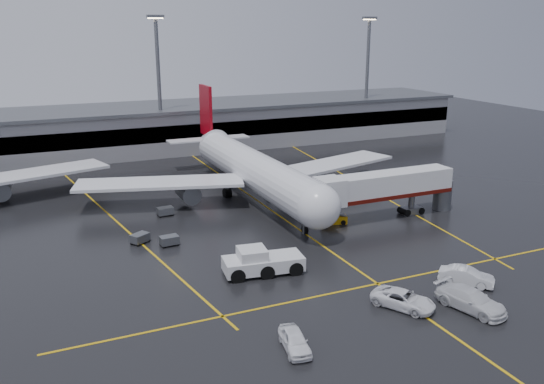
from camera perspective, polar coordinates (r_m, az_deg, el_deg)
name	(u,v)px	position (r m, az deg, el deg)	size (l,w,h in m)	color
ground	(280,216)	(73.32, 0.79, -2.43)	(220.00, 220.00, 0.00)	black
apron_line_centre	(280,216)	(73.31, 0.79, -2.42)	(0.25, 90.00, 0.02)	gold
apron_line_stop	(378,284)	(55.55, 10.50, -8.99)	(60.00, 0.25, 0.02)	gold
apron_line_left	(108,214)	(77.22, -16.05, -2.10)	(0.25, 70.00, 0.02)	gold
apron_line_right	(357,183)	(90.08, 8.53, 0.94)	(0.25, 70.00, 0.02)	gold
terminal	(179,126)	(116.32, -9.25, 6.52)	(122.00, 19.00, 8.60)	gray
light_mast_mid	(159,78)	(108.16, -11.25, 11.13)	(3.00, 1.20, 25.45)	#595B60
light_mast_right	(367,70)	(126.14, 9.49, 11.89)	(3.00, 1.20, 25.45)	#595B60
main_airliner	(251,168)	(80.70, -2.10, 2.41)	(48.80, 45.60, 14.10)	silver
jet_bridge	(386,188)	(72.97, 11.30, 0.39)	(19.90, 3.40, 6.05)	silver
pushback_tractor	(261,263)	(56.45, -1.11, -7.06)	(8.17, 4.31, 2.79)	silver
belt_loader	(334,219)	(71.00, 6.19, -2.73)	(3.42, 2.31, 2.00)	#CB8B07
service_van_a	(403,300)	(51.31, 12.98, -10.42)	(2.54, 5.51, 1.53)	white
service_van_b	(471,300)	(52.49, 19.24, -10.13)	(2.57, 6.32, 1.83)	silver
service_van_c	(466,276)	(57.22, 18.84, -7.96)	(1.75, 5.01, 1.65)	silver
service_van_d	(295,341)	(44.23, 2.28, -14.61)	(1.75, 4.36, 1.49)	white
baggage_cart_a	(169,240)	(64.49, -10.22, -4.76)	(2.09, 1.44, 1.12)	#595B60
baggage_cart_b	(140,238)	(65.85, -13.05, -4.48)	(2.39, 2.16, 1.12)	#595B60
baggage_cart_c	(165,211)	(74.64, -10.61, -1.87)	(2.09, 1.44, 1.12)	#595B60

